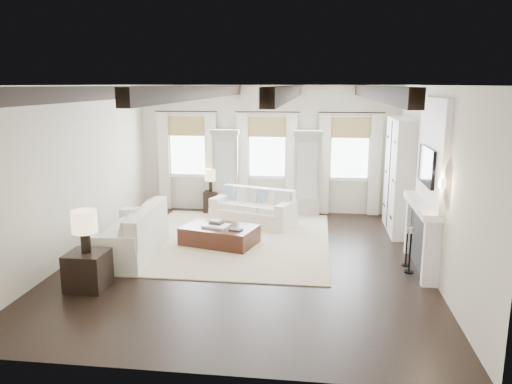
# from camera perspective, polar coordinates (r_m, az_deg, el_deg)

# --- Properties ---
(ground) EXTENTS (7.50, 7.50, 0.00)m
(ground) POSITION_cam_1_polar(r_m,az_deg,el_deg) (9.38, -1.09, -7.84)
(ground) COLOR black
(ground) RESTS_ON ground
(room_shell) EXTENTS (6.54, 7.54, 3.22)m
(room_shell) POSITION_cam_1_polar(r_m,az_deg,el_deg) (9.72, 4.00, 4.34)
(room_shell) COLOR beige
(room_shell) RESTS_ON ground
(area_rug) EXTENTS (3.94, 4.49, 0.02)m
(area_rug) POSITION_cam_1_polar(r_m,az_deg,el_deg) (10.53, -2.54, -5.53)
(area_rug) COLOR beige
(area_rug) RESTS_ON ground
(sofa_back) EXTENTS (2.08, 1.43, 0.82)m
(sofa_back) POSITION_cam_1_polar(r_m,az_deg,el_deg) (11.72, -0.24, -2.02)
(sofa_back) COLOR white
(sofa_back) RESTS_ON ground
(sofa_left) EXTENTS (1.11, 2.24, 0.94)m
(sofa_left) POSITION_cam_1_polar(r_m,az_deg,el_deg) (9.82, -13.91, -4.92)
(sofa_left) COLOR white
(sofa_left) RESTS_ON ground
(ottoman) EXTENTS (1.64, 1.26, 0.38)m
(ottoman) POSITION_cam_1_polar(r_m,az_deg,el_deg) (10.26, -4.19, -4.96)
(ottoman) COLOR black
(ottoman) RESTS_ON ground
(tray) EXTENTS (0.58, 0.50, 0.04)m
(tray) POSITION_cam_1_polar(r_m,az_deg,el_deg) (10.19, -4.57, -3.87)
(tray) COLOR white
(tray) RESTS_ON ottoman
(book_lower) EXTENTS (0.30, 0.26, 0.04)m
(book_lower) POSITION_cam_1_polar(r_m,az_deg,el_deg) (10.25, -4.56, -3.53)
(book_lower) COLOR #262628
(book_lower) RESTS_ON tray
(book_upper) EXTENTS (0.26, 0.22, 0.03)m
(book_upper) POSITION_cam_1_polar(r_m,az_deg,el_deg) (10.27, -4.65, -3.30)
(book_upper) COLOR beige
(book_upper) RESTS_ON book_lower
(book_loose) EXTENTS (0.28, 0.24, 0.03)m
(book_loose) POSITION_cam_1_polar(r_m,az_deg,el_deg) (9.91, -2.29, -4.32)
(book_loose) COLOR #262628
(book_loose) RESTS_ON ottoman
(side_table_front) EXTENTS (0.61, 0.61, 0.61)m
(side_table_front) POSITION_cam_1_polar(r_m,az_deg,el_deg) (8.51, -18.67, -8.49)
(side_table_front) COLOR black
(side_table_front) RESTS_ON ground
(lamp_front) EXTENTS (0.40, 0.40, 0.68)m
(lamp_front) POSITION_cam_1_polar(r_m,az_deg,el_deg) (8.27, -19.03, -3.49)
(lamp_front) COLOR black
(lamp_front) RESTS_ON side_table_front
(side_table_back) EXTENTS (0.37, 0.37, 0.56)m
(side_table_back) POSITION_cam_1_polar(r_m,az_deg,el_deg) (12.78, -5.07, -1.13)
(side_table_back) COLOR black
(side_table_back) RESTS_ON ground
(lamp_back) EXTENTS (0.33, 0.33, 0.57)m
(lamp_back) POSITION_cam_1_polar(r_m,az_deg,el_deg) (12.64, -5.13, 1.82)
(lamp_back) COLOR black
(lamp_back) RESTS_ON side_table_back
(candlestick_near) EXTENTS (0.17, 0.17, 0.81)m
(candlestick_near) POSITION_cam_1_polar(r_m,az_deg,el_deg) (9.11, 17.18, -6.78)
(candlestick_near) COLOR black
(candlestick_near) RESTS_ON ground
(candlestick_far) EXTENTS (0.14, 0.14, 0.70)m
(candlestick_far) POSITION_cam_1_polar(r_m,az_deg,el_deg) (9.44, 16.81, -6.39)
(candlestick_far) COLOR black
(candlestick_far) RESTS_ON ground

